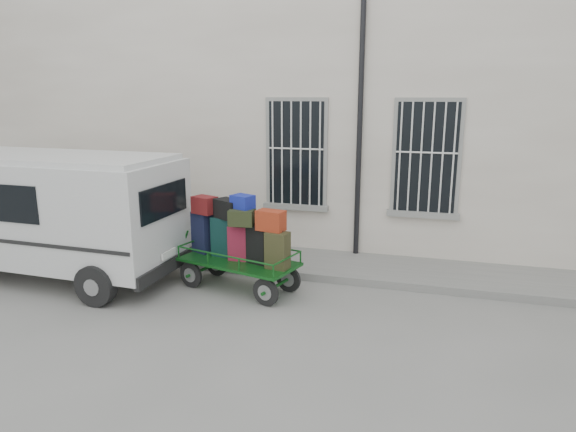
# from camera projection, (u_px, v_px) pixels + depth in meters

# --- Properties ---
(ground) EXTENTS (80.00, 80.00, 0.00)m
(ground) POSITION_uv_depth(u_px,v_px,m) (273.00, 307.00, 8.64)
(ground) COLOR slate
(ground) RESTS_ON ground
(building) EXTENTS (24.00, 5.15, 6.00)m
(building) POSITION_uv_depth(u_px,v_px,m) (337.00, 114.00, 13.08)
(building) COLOR beige
(building) RESTS_ON ground
(sidewalk) EXTENTS (24.00, 1.70, 0.15)m
(sidewalk) POSITION_uv_depth(u_px,v_px,m) (305.00, 263.00, 10.68)
(sidewalk) COLOR slate
(sidewalk) RESTS_ON ground
(luggage_cart) EXTENTS (2.58, 1.50, 1.77)m
(luggage_cart) POSITION_uv_depth(u_px,v_px,m) (238.00, 240.00, 9.25)
(luggage_cart) COLOR black
(luggage_cart) RESTS_ON ground
(van) EXTENTS (4.84, 2.29, 2.40)m
(van) POSITION_uv_depth(u_px,v_px,m) (56.00, 208.00, 9.75)
(van) COLOR silver
(van) RESTS_ON ground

